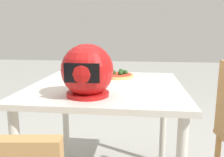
% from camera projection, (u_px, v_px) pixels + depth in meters
% --- Properties ---
extents(dining_table, '(0.92, 0.91, 0.75)m').
position_uv_depth(dining_table, '(107.00, 100.00, 1.49)').
color(dining_table, beige).
rests_on(dining_table, ground).
extents(pizza_plate, '(0.29, 0.29, 0.01)m').
position_uv_depth(pizza_plate, '(117.00, 78.00, 1.65)').
color(pizza_plate, white).
rests_on(pizza_plate, dining_table).
extents(pizza, '(0.23, 0.23, 0.05)m').
position_uv_depth(pizza, '(117.00, 75.00, 1.65)').
color(pizza, tan).
rests_on(pizza, pizza_plate).
extents(motorcycle_helmet, '(0.27, 0.27, 0.27)m').
position_uv_depth(motorcycle_helmet, '(87.00, 71.00, 1.19)').
color(motorcycle_helmet, '#B21414').
rests_on(motorcycle_helmet, dining_table).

